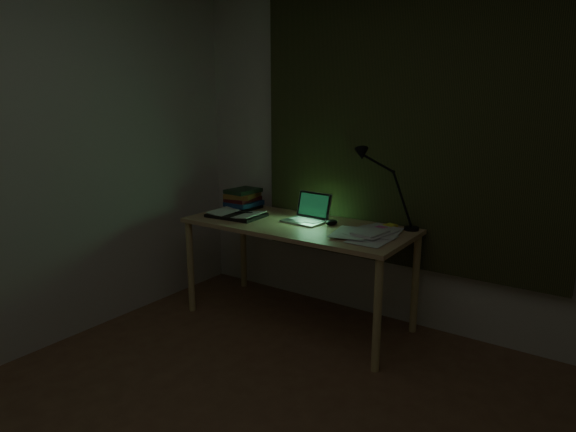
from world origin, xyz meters
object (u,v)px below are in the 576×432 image
desk (297,273)px  open_textbook (237,214)px  loose_papers (364,232)px  desk_lamp (414,191)px  book_stack (244,198)px  laptop (304,208)px

desk → open_textbook: open_textbook is taller
loose_papers → desk_lamp: (0.22, 0.26, 0.26)m
desk → loose_papers: 0.64m
book_stack → loose_papers: bearing=-7.3°
desk → open_textbook: (-0.50, -0.08, 0.39)m
loose_papers → desk: bearing=-177.5°
open_textbook → book_stack: (-0.13, 0.25, 0.07)m
desk → book_stack: book_stack is taller
laptop → desk_lamp: bearing=22.8°
desk → open_textbook: bearing=-170.9°
open_textbook → loose_papers: open_textbook is taller
open_textbook → desk_lamp: (1.23, 0.36, 0.25)m
open_textbook → book_stack: size_ratio=1.53×
book_stack → laptop: bearing=-10.0°
desk → loose_papers: (0.51, 0.02, 0.38)m
desk → desk_lamp: desk_lamp is taller
loose_papers → desk_lamp: bearing=49.5°
loose_papers → desk_lamp: desk_lamp is taller
book_stack → open_textbook: bearing=-61.8°
book_stack → loose_papers: (1.14, -0.15, -0.08)m
laptop → loose_papers: size_ratio=0.82×
laptop → book_stack: 0.66m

